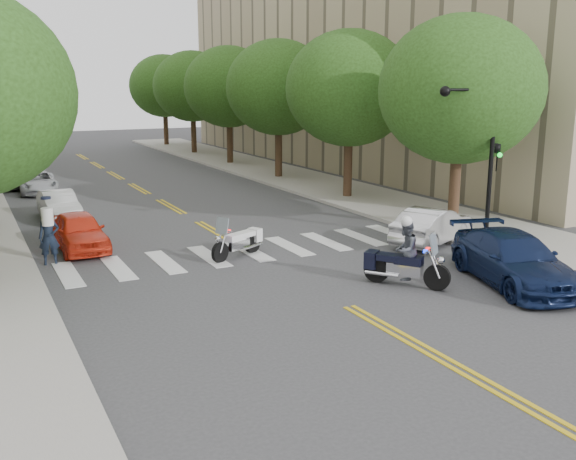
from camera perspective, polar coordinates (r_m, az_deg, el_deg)
ground at (r=17.28m, az=5.43°, el=-6.81°), size 140.00×140.00×0.00m
sidewalk_right at (r=40.51m, az=0.05°, el=4.78°), size 5.00×60.00×0.15m
building_right at (r=53.04m, az=14.81°, el=18.13°), size 26.00×44.00×22.00m
tree_r_0 at (r=26.41m, az=15.06°, el=11.92°), size 6.40×6.40×8.45m
tree_r_1 at (r=32.81m, az=5.49°, el=12.41°), size 6.40×6.40×8.45m
tree_r_2 at (r=39.79m, az=-0.87°, el=12.55°), size 6.40×6.40×8.45m
tree_r_3 at (r=47.09m, az=-5.29°, el=12.55°), size 6.40×6.40×8.45m
tree_r_4 at (r=54.59m, az=-8.52°, el=12.51°), size 6.40×6.40×8.45m
tree_r_5 at (r=62.21m, az=-10.95°, el=12.46°), size 6.40×6.40×8.45m
traffic_signal_pole at (r=23.93m, az=16.89°, el=7.35°), size 2.82×0.42×6.00m
motorcycle_police at (r=18.99m, az=10.20°, el=-2.18°), size 1.77×2.24×2.11m
motorcycle_parked at (r=22.05m, az=-4.24°, el=-1.01°), size 2.20×1.24×1.50m
officer_standing at (r=22.32m, az=-20.47°, el=-0.61°), size 0.71×0.52×1.81m
convertible at (r=24.32m, az=12.72°, el=0.40°), size 4.34×2.99×1.36m
sedan_blue at (r=20.03m, az=19.40°, el=-2.47°), size 3.51×5.58×1.51m
parked_car_a at (r=23.99m, az=-18.08°, el=-0.10°), size 1.69×4.00×1.35m
parked_car_b at (r=29.62m, az=-19.69°, el=2.07°), size 1.49×3.84×1.25m
parked_car_c at (r=37.35m, az=-21.35°, el=3.97°), size 2.10×4.24×1.15m
parked_car_d at (r=40.07m, az=-23.37°, el=4.42°), size 1.81×4.33×1.25m
parked_car_e at (r=48.01m, az=-23.99°, el=5.63°), size 1.70×3.83×1.28m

